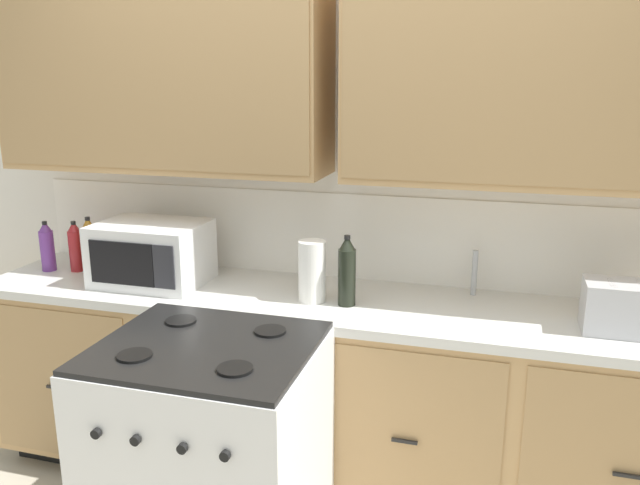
# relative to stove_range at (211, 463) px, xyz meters

# --- Properties ---
(wall_unit) EXTENTS (4.35, 0.40, 2.43)m
(wall_unit) POSITION_rel_stove_range_xyz_m (0.27, 0.83, 1.19)
(wall_unit) COLOR white
(wall_unit) RESTS_ON ground_plane
(counter_run) EXTENTS (3.18, 0.64, 0.92)m
(counter_run) POSITION_rel_stove_range_xyz_m (0.27, 0.63, 0.00)
(counter_run) COLOR black
(counter_run) RESTS_ON ground_plane
(stove_range) EXTENTS (0.76, 0.68, 0.95)m
(stove_range) POSITION_rel_stove_range_xyz_m (0.00, 0.00, 0.00)
(stove_range) COLOR white
(stove_range) RESTS_ON ground_plane
(microwave) EXTENTS (0.48, 0.37, 0.28)m
(microwave) POSITION_rel_stove_range_xyz_m (-0.56, 0.61, 0.59)
(microwave) COLOR white
(microwave) RESTS_ON counter_run
(toaster) EXTENTS (0.28, 0.18, 0.19)m
(toaster) POSITION_rel_stove_range_xyz_m (1.41, 0.56, 0.55)
(toaster) COLOR #B7B7BC
(toaster) RESTS_ON counter_run
(sink_faucet) EXTENTS (0.02, 0.02, 0.20)m
(sink_faucet) POSITION_rel_stove_range_xyz_m (0.87, 0.84, 0.55)
(sink_faucet) COLOR #B2B5BA
(sink_faucet) RESTS_ON counter_run
(paper_towel_roll) EXTENTS (0.12, 0.12, 0.26)m
(paper_towel_roll) POSITION_rel_stove_range_xyz_m (0.22, 0.57, 0.58)
(paper_towel_roll) COLOR white
(paper_towel_roll) RESTS_ON counter_run
(bottle_dark) EXTENTS (0.07, 0.07, 0.30)m
(bottle_dark) POSITION_rel_stove_range_xyz_m (0.37, 0.57, 0.60)
(bottle_dark) COLOR black
(bottle_dark) RESTS_ON counter_run
(bottle_red) EXTENTS (0.07, 0.07, 0.25)m
(bottle_red) POSITION_rel_stove_range_xyz_m (-1.01, 0.67, 0.57)
(bottle_red) COLOR maroon
(bottle_red) RESTS_ON counter_run
(bottle_violet) EXTENTS (0.07, 0.07, 0.25)m
(bottle_violet) POSITION_rel_stove_range_xyz_m (-1.15, 0.64, 0.57)
(bottle_violet) COLOR #663384
(bottle_violet) RESTS_ON counter_run
(bottle_amber) EXTENTS (0.07, 0.07, 0.28)m
(bottle_amber) POSITION_rel_stove_range_xyz_m (-0.92, 0.65, 0.59)
(bottle_amber) COLOR #9E6619
(bottle_amber) RESTS_ON counter_run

